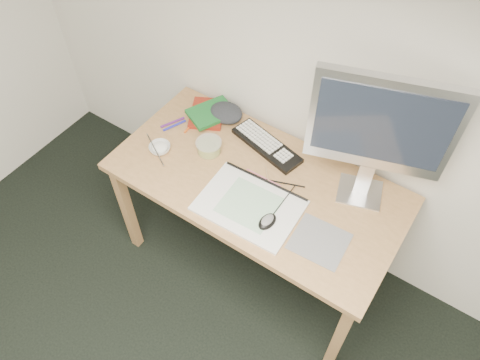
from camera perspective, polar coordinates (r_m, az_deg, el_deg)
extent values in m
plane|color=silver|center=(2.06, 9.53, 15.71)|extent=(3.60, 0.00, 3.60)
cube|color=tan|center=(2.67, -13.60, -3.41)|extent=(0.05, 0.05, 0.71)
cube|color=tan|center=(2.30, 11.93, -18.39)|extent=(0.05, 0.05, 0.71)
cube|color=tan|center=(2.93, -5.73, 4.50)|extent=(0.05, 0.05, 0.71)
cube|color=tan|center=(2.59, 17.82, -7.48)|extent=(0.05, 0.05, 0.71)
cube|color=tan|center=(2.23, 2.06, -0.36)|extent=(1.40, 0.70, 0.03)
cube|color=gray|center=(2.05, 9.65, -7.37)|extent=(0.24, 0.22, 0.00)
cube|color=white|center=(2.12, 1.13, -3.11)|extent=(0.47, 0.34, 0.01)
cube|color=black|center=(2.35, 3.28, 4.23)|extent=(0.41, 0.21, 0.02)
cube|color=silver|center=(2.24, 14.37, -1.41)|extent=(0.24, 0.23, 0.01)
cube|color=silver|center=(2.16, 14.86, 0.11)|extent=(0.07, 0.04, 0.19)
cube|color=silver|center=(1.92, 16.88, 6.42)|extent=(0.56, 0.21, 0.46)
cube|color=black|center=(1.92, 16.95, 6.65)|extent=(0.50, 0.16, 0.36)
ellipsoid|color=black|center=(2.05, 3.36, -4.91)|extent=(0.07, 0.11, 0.03)
imported|color=silver|center=(2.36, -9.74, 3.84)|extent=(0.13, 0.13, 0.03)
cylinder|color=#ACADAF|center=(2.33, -10.29, 3.67)|extent=(0.21, 0.13, 0.02)
cylinder|color=#C2C946|center=(2.32, -3.81, 4.08)|extent=(0.13, 0.13, 0.06)
cube|color=maroon|center=(2.52, -4.03, 8.10)|extent=(0.26, 0.28, 0.02)
cube|color=#196729|center=(2.49, -3.52, 8.18)|extent=(0.25, 0.28, 0.02)
ellipsoid|color=#2A2E32|center=(2.48, -1.71, 8.19)|extent=(0.18, 0.16, 0.06)
cylinder|color=#CD667C|center=(2.22, 2.93, 0.28)|extent=(0.19, 0.01, 0.01)
cylinder|color=tan|center=(2.21, 3.48, -0.25)|extent=(0.13, 0.15, 0.01)
cylinder|color=black|center=(2.21, 5.56, -0.41)|extent=(0.18, 0.07, 0.01)
cylinder|color=#2225B9|center=(2.48, -8.00, 6.60)|extent=(0.06, 0.13, 0.01)
cylinder|color=orange|center=(2.47, -5.95, 6.72)|extent=(0.02, 0.13, 0.01)
cylinder|color=#60217B|center=(2.49, -8.23, 6.98)|extent=(0.07, 0.13, 0.01)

